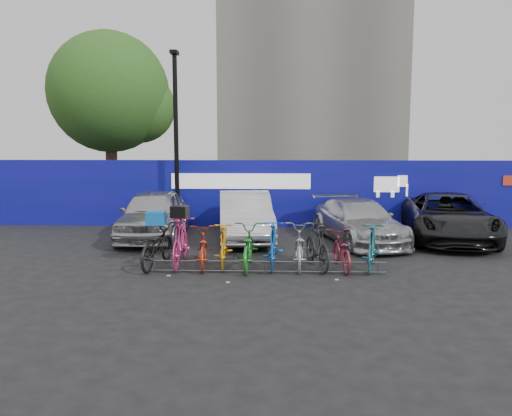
{
  "coord_description": "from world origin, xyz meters",
  "views": [
    {
      "loc": [
        0.19,
        -11.91,
        3.02
      ],
      "look_at": [
        -0.31,
        2.0,
        1.19
      ],
      "focal_mm": 35.0,
      "sensor_mm": 36.0,
      "label": 1
    }
  ],
  "objects_px": {
    "tree": "(115,95)",
    "car_0": "(154,214)",
    "bike_5": "(273,245)",
    "car_2": "(358,221)",
    "bike_3": "(223,245)",
    "bike_6": "(299,246)",
    "bike_rack": "(265,266)",
    "car_1": "(245,216)",
    "bike_0": "(157,246)",
    "bike_9": "(372,247)",
    "car_3": "(448,217)",
    "bike_8": "(341,250)",
    "bike_4": "(247,247)",
    "bike_7": "(317,246)",
    "bike_2": "(202,248)",
    "bike_1": "(181,242)",
    "lamppost": "(176,135)"
  },
  "relations": [
    {
      "from": "tree",
      "to": "bike_6",
      "type": "relative_size",
      "value": 4.01
    },
    {
      "from": "bike_rack",
      "to": "bike_6",
      "type": "xyz_separation_m",
      "value": [
        0.81,
        0.64,
        0.35
      ]
    },
    {
      "from": "bike_5",
      "to": "car_0",
      "type": "bearing_deg",
      "value": -42.1
    },
    {
      "from": "bike_6",
      "to": "lamppost",
      "type": "bearing_deg",
      "value": -50.81
    },
    {
      "from": "bike_4",
      "to": "car_1",
      "type": "bearing_deg",
      "value": -85.0
    },
    {
      "from": "car_1",
      "to": "bike_4",
      "type": "bearing_deg",
      "value": -92.14
    },
    {
      "from": "bike_2",
      "to": "bike_8",
      "type": "distance_m",
      "value": 3.37
    },
    {
      "from": "bike_rack",
      "to": "bike_4",
      "type": "xyz_separation_m",
      "value": [
        -0.44,
        0.48,
        0.36
      ]
    },
    {
      "from": "car_3",
      "to": "bike_1",
      "type": "relative_size",
      "value": 2.6
    },
    {
      "from": "bike_8",
      "to": "bike_3",
      "type": "bearing_deg",
      "value": -8.55
    },
    {
      "from": "bike_3",
      "to": "bike_6",
      "type": "height_order",
      "value": "bike_3"
    },
    {
      "from": "bike_rack",
      "to": "bike_4",
      "type": "distance_m",
      "value": 0.75
    },
    {
      "from": "car_0",
      "to": "car_3",
      "type": "xyz_separation_m",
      "value": [
        9.23,
        0.03,
        -0.05
      ]
    },
    {
      "from": "bike_8",
      "to": "bike_7",
      "type": "bearing_deg",
      "value": -10.91
    },
    {
      "from": "tree",
      "to": "bike_9",
      "type": "xyz_separation_m",
      "value": [
        9.33,
        -10.15,
        -4.53
      ]
    },
    {
      "from": "bike_5",
      "to": "bike_7",
      "type": "height_order",
      "value": "bike_5"
    },
    {
      "from": "car_0",
      "to": "car_2",
      "type": "relative_size",
      "value": 1.01
    },
    {
      "from": "bike_rack",
      "to": "bike_9",
      "type": "xyz_separation_m",
      "value": [
        2.55,
        0.51,
        0.38
      ]
    },
    {
      "from": "car_1",
      "to": "bike_3",
      "type": "distance_m",
      "value": 3.46
    },
    {
      "from": "tree",
      "to": "car_0",
      "type": "xyz_separation_m",
      "value": [
        3.16,
        -6.46,
        -4.29
      ]
    },
    {
      "from": "tree",
      "to": "bike_5",
      "type": "xyz_separation_m",
      "value": [
        6.95,
        -10.07,
        -4.51
      ]
    },
    {
      "from": "car_0",
      "to": "car_3",
      "type": "relative_size",
      "value": 0.87
    },
    {
      "from": "bike_rack",
      "to": "car_1",
      "type": "xyz_separation_m",
      "value": [
        -0.71,
        4.11,
        0.58
      ]
    },
    {
      "from": "car_1",
      "to": "bike_5",
      "type": "height_order",
      "value": "car_1"
    },
    {
      "from": "car_1",
      "to": "car_2",
      "type": "xyz_separation_m",
      "value": [
        3.47,
        -0.34,
        -0.09
      ]
    },
    {
      "from": "bike_8",
      "to": "bike_0",
      "type": "bearing_deg",
      "value": -5.6
    },
    {
      "from": "car_2",
      "to": "bike_0",
      "type": "bearing_deg",
      "value": -162.47
    },
    {
      "from": "bike_3",
      "to": "bike_rack",
      "type": "bearing_deg",
      "value": 143.61
    },
    {
      "from": "car_2",
      "to": "car_3",
      "type": "xyz_separation_m",
      "value": [
        2.85,
        0.45,
        0.07
      ]
    },
    {
      "from": "bike_rack",
      "to": "bike_1",
      "type": "distance_m",
      "value": 2.24
    },
    {
      "from": "bike_0",
      "to": "bike_2",
      "type": "relative_size",
      "value": 1.1
    },
    {
      "from": "bike_1",
      "to": "bike_5",
      "type": "relative_size",
      "value": 1.09
    },
    {
      "from": "bike_6",
      "to": "bike_8",
      "type": "bearing_deg",
      "value": 173.99
    },
    {
      "from": "bike_rack",
      "to": "car_2",
      "type": "height_order",
      "value": "car_2"
    },
    {
      "from": "bike_1",
      "to": "bike_7",
      "type": "bearing_deg",
      "value": 177.59
    },
    {
      "from": "bike_4",
      "to": "bike_8",
      "type": "xyz_separation_m",
      "value": [
        2.26,
        0.01,
        -0.07
      ]
    },
    {
      "from": "car_3",
      "to": "bike_6",
      "type": "distance_m",
      "value": 6.0
    },
    {
      "from": "bike_5",
      "to": "car_2",
      "type": "bearing_deg",
      "value": -127.61
    },
    {
      "from": "bike_9",
      "to": "car_0",
      "type": "bearing_deg",
      "value": -15.88
    },
    {
      "from": "car_3",
      "to": "bike_8",
      "type": "distance_m",
      "value": 5.33
    },
    {
      "from": "tree",
      "to": "bike_8",
      "type": "distance_m",
      "value": 14.09
    },
    {
      "from": "bike_3",
      "to": "bike_5",
      "type": "distance_m",
      "value": 1.22
    },
    {
      "from": "bike_4",
      "to": "bike_8",
      "type": "distance_m",
      "value": 2.26
    },
    {
      "from": "bike_0",
      "to": "bike_9",
      "type": "relative_size",
      "value": 1.1
    },
    {
      "from": "bike_2",
      "to": "bike_7",
      "type": "relative_size",
      "value": 0.98
    },
    {
      "from": "bike_rack",
      "to": "car_2",
      "type": "distance_m",
      "value": 4.7
    },
    {
      "from": "bike_7",
      "to": "bike_0",
      "type": "bearing_deg",
      "value": -11.97
    },
    {
      "from": "bike_7",
      "to": "bike_4",
      "type": "bearing_deg",
      "value": -9.73
    },
    {
      "from": "car_1",
      "to": "bike_8",
      "type": "distance_m",
      "value": 4.42
    },
    {
      "from": "bike_4",
      "to": "bike_5",
      "type": "relative_size",
      "value": 1.07
    }
  ]
}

